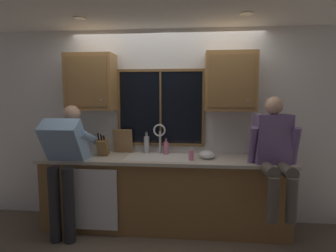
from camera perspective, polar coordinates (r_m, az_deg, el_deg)
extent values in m
cube|color=silver|center=(3.76, -0.24, 0.02)|extent=(5.43, 0.12, 2.55)
cylinder|color=#FFEAB2|center=(3.42, -17.88, 20.48)|extent=(0.14, 0.14, 0.01)
cylinder|color=#FFEAB2|center=(3.21, 15.99, 21.48)|extent=(0.14, 0.14, 0.01)
cube|color=black|center=(3.68, -1.55, 3.78)|extent=(1.10, 0.02, 0.95)
cube|color=brown|center=(3.68, -1.59, 11.45)|extent=(1.17, 0.02, 0.04)
cube|color=brown|center=(3.73, -1.54, -3.81)|extent=(1.17, 0.02, 0.04)
cube|color=brown|center=(3.78, -10.14, 3.75)|extent=(0.03, 0.02, 0.95)
cube|color=brown|center=(3.64, 7.34, 3.70)|extent=(0.03, 0.02, 0.95)
cube|color=brown|center=(3.67, -1.57, 3.77)|extent=(0.02, 0.02, 0.95)
cube|color=olive|center=(3.62, -0.82, -13.90)|extent=(3.03, 0.58, 0.88)
cube|color=beige|center=(3.46, -0.87, -6.86)|extent=(3.09, 0.62, 0.04)
cube|color=white|center=(3.51, -15.37, -14.51)|extent=(0.60, 0.02, 0.74)
cube|color=#9E703D|center=(3.74, -15.62, 8.72)|extent=(0.61, 0.33, 0.72)
cube|color=olive|center=(3.58, -16.62, 8.79)|extent=(0.53, 0.01, 0.62)
sphere|color=#B2B2B7|center=(3.51, -13.75, 5.16)|extent=(0.02, 0.02, 0.02)
cube|color=#9E703D|center=(3.52, 12.75, 8.95)|extent=(0.61, 0.33, 0.72)
cube|color=olive|center=(3.35, 13.12, 9.06)|extent=(0.53, 0.01, 0.62)
sphere|color=#B2B2B7|center=(3.37, 16.14, 5.04)|extent=(0.02, 0.02, 0.02)
cube|color=white|center=(3.48, -2.11, -6.63)|extent=(0.80, 0.46, 0.02)
cube|color=beige|center=(3.53, -5.35, -8.12)|extent=(0.36, 0.42, 0.20)
cube|color=beige|center=(3.48, 1.19, -8.31)|extent=(0.36, 0.42, 0.20)
cube|color=white|center=(3.50, -2.11, -8.23)|extent=(0.04, 0.42, 0.20)
cylinder|color=silver|center=(3.66, -1.66, -3.41)|extent=(0.03, 0.03, 0.30)
torus|color=silver|center=(3.58, -1.79, -0.89)|extent=(0.16, 0.02, 0.16)
cylinder|color=silver|center=(3.67, -0.41, -4.97)|extent=(0.03, 0.03, 0.09)
cylinder|color=#262628|center=(3.54, -22.42, -14.88)|extent=(0.13, 0.13, 0.88)
cylinder|color=#262628|center=(3.47, -19.85, -15.23)|extent=(0.13, 0.13, 0.88)
cube|color=#8CB2DB|center=(3.45, -20.51, -3.47)|extent=(0.44, 0.49, 0.61)
sphere|color=tan|center=(3.59, -19.31, 2.41)|extent=(0.21, 0.21, 0.21)
cylinder|color=#8CB2DB|center=(3.70, -22.39, -2.11)|extent=(0.09, 0.52, 0.26)
cylinder|color=#8CB2DB|center=(3.51, -16.03, -2.30)|extent=(0.09, 0.52, 0.26)
cylinder|color=#595147|center=(3.17, 20.07, -8.52)|extent=(0.14, 0.43, 0.16)
cylinder|color=#595147|center=(3.22, 23.21, -8.42)|extent=(0.14, 0.43, 0.16)
cylinder|color=#595147|center=(3.05, 20.94, -14.12)|extent=(0.11, 0.11, 0.46)
cylinder|color=#595147|center=(3.10, 24.24, -13.92)|extent=(0.11, 0.11, 0.46)
cube|color=slate|center=(3.34, 20.84, -2.54)|extent=(0.42, 0.25, 0.56)
sphere|color=tan|center=(3.31, 21.11, 3.97)|extent=(0.20, 0.20, 0.20)
cylinder|color=slate|center=(3.26, 17.10, -4.07)|extent=(0.08, 0.20, 0.47)
cylinder|color=slate|center=(3.38, 24.78, -4.00)|extent=(0.08, 0.20, 0.47)
cube|color=brown|center=(3.64, -13.33, -4.38)|extent=(0.12, 0.18, 0.25)
cylinder|color=black|center=(3.57, -14.23, -2.13)|extent=(0.02, 0.05, 0.09)
cylinder|color=black|center=(3.56, -13.68, -2.25)|extent=(0.02, 0.04, 0.08)
cylinder|color=black|center=(3.55, -13.13, -2.37)|extent=(0.02, 0.04, 0.06)
cube|color=#997047|center=(3.75, -9.31, -3.09)|extent=(0.26, 0.09, 0.33)
ellipsoid|color=silver|center=(3.43, 8.09, -5.92)|extent=(0.20, 0.20, 0.10)
cylinder|color=pink|center=(3.31, 4.84, -6.09)|extent=(0.06, 0.06, 0.12)
cylinder|color=silver|center=(3.30, 4.85, -4.77)|extent=(0.02, 0.02, 0.04)
cylinder|color=silver|center=(3.28, 4.85, -4.44)|extent=(0.01, 0.04, 0.01)
cylinder|color=#B7B7BC|center=(3.70, -4.46, -3.91)|extent=(0.07, 0.07, 0.22)
cylinder|color=#929296|center=(3.68, -4.48, -1.76)|extent=(0.03, 0.03, 0.06)
cylinder|color=black|center=(3.67, -4.48, -1.23)|extent=(0.04, 0.04, 0.01)
cylinder|color=pink|center=(3.62, -0.41, -4.60)|extent=(0.06, 0.06, 0.17)
cylinder|color=#AD5B7A|center=(3.60, -0.41, -2.99)|extent=(0.03, 0.03, 0.04)
cylinder|color=black|center=(3.60, -0.41, -2.57)|extent=(0.03, 0.03, 0.01)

